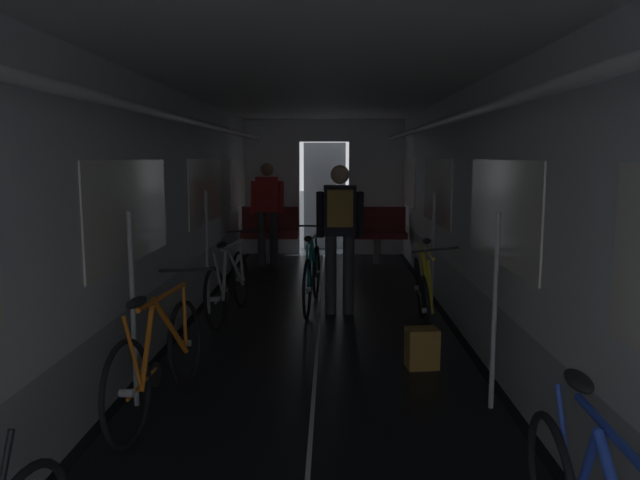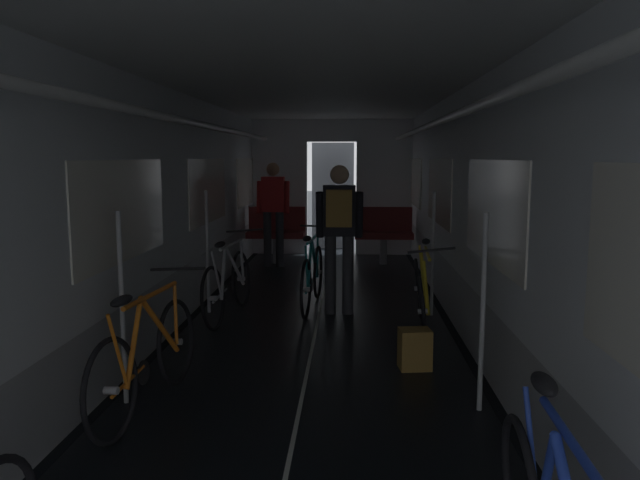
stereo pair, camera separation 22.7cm
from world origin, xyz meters
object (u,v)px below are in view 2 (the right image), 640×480
Objects in this scene: person_standing_near_bench at (273,207)px; bench_seat_far_right at (383,230)px; bicycle_yellow at (421,294)px; bicycle_silver at (228,284)px; person_cyclist_aisle at (339,225)px; bench_seat_far_left at (276,229)px; backpack_on_floor at (415,349)px; bicycle_teal_in_aisle at (312,276)px; bicycle_orange at (147,357)px.

bench_seat_far_right is at bearing 11.83° from person_standing_near_bench.
bicycle_yellow is (0.18, -3.99, -0.19)m from bench_seat_far_right.
bicycle_yellow is 2.11m from bicycle_silver.
bicycle_yellow is 1.23m from person_cyclist_aisle.
bicycle_silver is (-0.10, -3.59, -0.19)m from bench_seat_far_left.
bench_seat_far_left is 0.58× the size of person_cyclist_aisle.
bicycle_silver is 4.97× the size of backpack_on_floor.
bench_seat_far_left is 0.58× the size of bicycle_silver.
bicycle_silver reaches higher than bicycle_teal_in_aisle.
person_cyclist_aisle is at bearing -101.25° from bench_seat_far_right.
person_standing_near_bench reaches higher than bicycle_yellow.
person_cyclist_aisle is at bearing -39.74° from bicycle_teal_in_aisle.
person_cyclist_aisle reaches higher than bench_seat_far_right.
bicycle_yellow reaches higher than backpack_on_floor.
person_standing_near_bench is (-1.13, 3.00, -0.04)m from person_cyclist_aisle.
bench_seat_far_left is 1.80m from bench_seat_far_right.
bicycle_orange is 3.13m from bicycle_teal_in_aisle.
bench_seat_far_left is 5.46m from backpack_on_floor.
bicycle_orange is at bearing -107.87° from bench_seat_far_right.
bicycle_yellow is 1.01× the size of person_standing_near_bench.
person_cyclist_aisle is at bearing -71.52° from bench_seat_far_left.
bicycle_silver is 1.00× the size of person_cyclist_aisle.
bench_seat_far_right is at bearing 92.59° from bicycle_yellow.
person_cyclist_aisle is 0.76m from bicycle_teal_in_aisle.
person_cyclist_aisle is at bearing 9.76° from bicycle_silver.
bicycle_silver reaches higher than backpack_on_floor.
bicycle_orange reaches higher than bicycle_teal_in_aisle.
bench_seat_far_right is at bearing 72.26° from bicycle_teal_in_aisle.
person_cyclist_aisle reaches higher than bicycle_yellow.
bicycle_teal_in_aisle is at bearing 116.09° from backpack_on_floor.
bicycle_teal_in_aisle is (-1.17, 0.88, 0.00)m from bicycle_yellow.
bicycle_orange is at bearing -115.47° from person_cyclist_aisle.
bench_seat_far_left is 0.58× the size of person_standing_near_bench.
bicycle_orange is 1.00× the size of person_cyclist_aisle.
bench_seat_far_left and bicycle_yellow have the same top height.
person_standing_near_bench is (0.10, 3.21, 0.59)m from bicycle_silver.
bench_seat_far_left is 4.46m from bicycle_yellow.
bicycle_silver is (-1.90, -3.59, -0.19)m from bench_seat_far_right.
bicycle_silver reaches higher than bicycle_orange.
bicycle_yellow is 1.47m from bicycle_teal_in_aisle.
bench_seat_far_left is 3.59m from bicycle_silver.
bicycle_silver is 3.27m from person_standing_near_bench.
bench_seat_far_right is 0.58× the size of bicycle_silver.
bicycle_silver is 2.46m from backpack_on_floor.
bench_seat_far_right reaches higher than bicycle_silver.
person_standing_near_bench is at bearing 118.71° from bicycle_yellow.
bicycle_teal_in_aisle is at bearing 27.95° from bicycle_silver.
backpack_on_floor is (1.00, -2.04, -0.21)m from bicycle_teal_in_aisle.
bicycle_orange is at bearing -108.01° from bicycle_teal_in_aisle.
bicycle_yellow is at bearing -10.96° from bicycle_silver.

